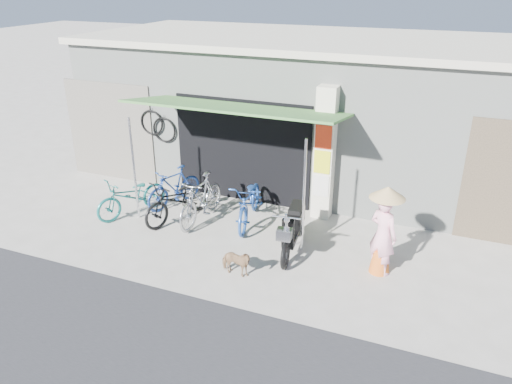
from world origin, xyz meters
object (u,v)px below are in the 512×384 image
at_px(bike_black, 178,200).
at_px(bike_navy, 250,202).
at_px(bike_silver, 201,199).
at_px(street_dog, 236,263).
at_px(nun, 383,231).
at_px(moped, 293,228).
at_px(bike_teal, 132,196).
at_px(bike_blue, 174,187).

height_order(bike_black, bike_navy, bike_navy).
height_order(bike_silver, street_dog, bike_silver).
xyz_separation_m(bike_black, nun, (4.57, -0.48, 0.37)).
relative_size(bike_silver, street_dog, 2.82).
bearing_deg(nun, bike_black, 23.46).
distance_m(bike_navy, moped, 1.48).
xyz_separation_m(bike_black, moped, (2.80, -0.30, -0.01)).
distance_m(bike_teal, bike_navy, 2.73).
height_order(bike_teal, bike_black, bike_black).
distance_m(bike_blue, bike_black, 0.79).
height_order(bike_blue, bike_navy, bike_navy).
bearing_deg(bike_silver, bike_teal, -166.81).
xyz_separation_m(bike_blue, bike_black, (0.48, -0.62, 0.02)).
distance_m(bike_blue, bike_silver, 1.10).
xyz_separation_m(bike_blue, bike_navy, (2.02, -0.15, 0.04)).
height_order(bike_navy, nun, nun).
bearing_deg(bike_navy, street_dog, -84.83).
distance_m(bike_teal, bike_black, 1.13).
relative_size(bike_blue, bike_silver, 0.88).
bearing_deg(street_dog, moped, -23.81).
xyz_separation_m(street_dog, nun, (2.44, 1.12, 0.59)).
bearing_deg(moped, nun, -12.59).
xyz_separation_m(bike_teal, bike_navy, (2.65, 0.65, 0.05)).
relative_size(bike_teal, bike_black, 0.94).
bearing_deg(bike_navy, bike_teal, -176.78).
bearing_deg(bike_navy, bike_silver, -172.36).
bearing_deg(bike_black, bike_blue, 145.44).
height_order(bike_teal, bike_navy, bike_navy).
relative_size(bike_blue, nun, 0.91).
bearing_deg(moped, street_dog, -124.48).
xyz_separation_m(bike_black, bike_navy, (1.54, 0.48, 0.02)).
height_order(bike_silver, moped, bike_silver).
xyz_separation_m(bike_teal, bike_silver, (1.62, 0.31, 0.08)).
relative_size(bike_teal, bike_silver, 0.98).
relative_size(bike_black, bike_silver, 1.04).
relative_size(bike_navy, street_dog, 3.03).
bearing_deg(moped, bike_teal, 171.13).
bearing_deg(bike_teal, nun, 21.56).
distance_m(bike_navy, nun, 3.19).
bearing_deg(bike_navy, moped, -42.35).
distance_m(bike_blue, nun, 5.18).
distance_m(bike_black, nun, 4.61).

